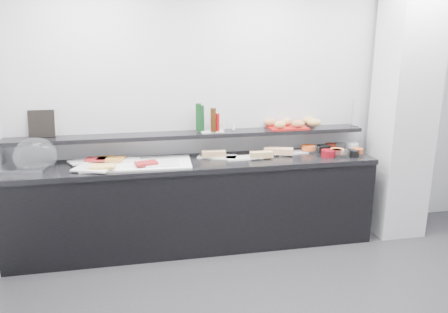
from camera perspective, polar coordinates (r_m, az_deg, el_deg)
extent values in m
cube|color=#BABCC2|center=(4.63, 4.15, 6.21)|extent=(5.00, 0.02, 2.70)
cube|color=silver|center=(4.94, 22.40, 5.68)|extent=(0.50, 0.50, 2.70)
cube|color=black|center=(4.45, -3.81, -6.50)|extent=(3.60, 0.60, 0.85)
cube|color=black|center=(4.31, -3.92, -0.93)|extent=(3.62, 0.62, 0.05)
cube|color=black|center=(4.42, -4.27, 2.87)|extent=(3.60, 0.25, 0.04)
cube|color=#AFB1B6|center=(4.40, -24.61, -1.36)|extent=(0.51, 0.40, 0.04)
ellipsoid|color=silver|center=(4.37, -23.39, 0.11)|extent=(0.45, 0.38, 0.34)
cube|color=white|center=(4.26, -11.21, -0.91)|extent=(1.04, 0.53, 0.01)
cube|color=white|center=(4.42, -17.89, -0.58)|extent=(0.31, 0.27, 0.01)
cube|color=maroon|center=(4.38, -16.38, -0.37)|extent=(0.22, 0.16, 0.02)
cube|color=white|center=(4.37, -13.09, -0.41)|extent=(0.33, 0.26, 0.01)
cube|color=orange|center=(4.36, -14.58, -0.29)|extent=(0.28, 0.21, 0.02)
cube|color=white|center=(4.15, -16.76, -1.49)|extent=(0.39, 0.33, 0.01)
cube|color=#F4CE5E|center=(4.12, -15.53, -1.26)|extent=(0.24, 0.17, 0.02)
cube|color=white|center=(4.17, -8.05, -0.92)|extent=(0.32, 0.21, 0.01)
cube|color=maroon|center=(4.14, -10.13, -0.85)|extent=(0.22, 0.17, 0.02)
cube|color=white|center=(4.43, -0.86, -0.02)|extent=(0.42, 0.29, 0.01)
cube|color=tan|center=(4.39, -1.35, 0.35)|extent=(0.25, 0.12, 0.06)
cylinder|color=#ADAFB4|center=(4.37, -1.14, -0.06)|extent=(0.15, 0.07, 0.01)
cube|color=white|center=(4.39, 2.61, -0.16)|extent=(0.36, 0.16, 0.01)
cube|color=tan|center=(4.37, 4.92, 0.25)|extent=(0.23, 0.09, 0.06)
cylinder|color=#ADAFB4|center=(4.30, 4.09, -0.34)|extent=(0.16, 0.02, 0.01)
cube|color=white|center=(4.64, 8.75, 0.52)|extent=(0.37, 0.20, 0.01)
cube|color=#E1A576|center=(4.54, 7.14, 0.74)|extent=(0.31, 0.22, 0.06)
cylinder|color=silver|center=(4.46, 6.13, 0.16)|extent=(0.16, 0.02, 0.01)
cylinder|color=white|center=(4.73, 11.54, 1.00)|extent=(0.16, 0.16, 0.07)
cylinder|color=orange|center=(4.72, 10.96, 1.15)|extent=(0.17, 0.17, 0.05)
cylinder|color=black|center=(4.76, 12.87, 1.01)|extent=(0.17, 0.17, 0.07)
cylinder|color=#5F170D|center=(4.84, 13.78, 1.34)|extent=(0.15, 0.15, 0.05)
cylinder|color=silver|center=(4.88, 15.12, 1.20)|extent=(0.25, 0.25, 0.07)
cylinder|color=silver|center=(4.93, 16.39, 1.42)|extent=(0.15, 0.15, 0.05)
cylinder|color=maroon|center=(4.57, 13.42, 0.39)|extent=(0.17, 0.17, 0.07)
cylinder|color=#590E0C|center=(4.60, 14.49, 0.58)|extent=(0.13, 0.13, 0.05)
cylinder|color=white|center=(4.60, 15.12, 0.39)|extent=(0.19, 0.19, 0.07)
cylinder|color=#FE8A3E|center=(4.63, 14.55, 0.67)|extent=(0.17, 0.17, 0.05)
cylinder|color=black|center=(4.64, 16.55, 0.40)|extent=(0.14, 0.14, 0.07)
cylinder|color=#CB4A1B|center=(4.71, 17.09, 0.72)|extent=(0.13, 0.13, 0.05)
cube|color=black|center=(4.53, -22.73, 3.98)|extent=(0.24, 0.08, 0.26)
cube|color=beige|center=(4.54, -22.35, 4.05)|extent=(0.21, 0.06, 0.22)
cube|color=silver|center=(4.43, -1.62, 3.30)|extent=(0.24, 0.16, 0.01)
cylinder|color=#0F3818|center=(4.41, -3.01, 5.02)|extent=(0.08, 0.08, 0.26)
cylinder|color=#3A1E0A|center=(4.36, -1.41, 4.80)|extent=(0.07, 0.07, 0.24)
cylinder|color=#103E18|center=(4.41, -3.34, 5.14)|extent=(0.06, 0.06, 0.28)
cylinder|color=#AF0C0D|center=(4.40, -0.87, 4.49)|extent=(0.06, 0.06, 0.18)
cylinder|color=white|center=(4.47, -0.11, 3.94)|extent=(0.03, 0.03, 0.07)
cylinder|color=white|center=(4.47, 1.25, 3.95)|extent=(0.04, 0.04, 0.07)
cube|color=maroon|center=(4.66, 8.23, 3.79)|extent=(0.41, 0.29, 0.02)
ellipsoid|color=#B37044|center=(4.65, 6.06, 4.47)|extent=(0.14, 0.09, 0.08)
ellipsoid|color=tan|center=(4.71, 8.20, 4.53)|extent=(0.16, 0.14, 0.08)
ellipsoid|color=tan|center=(4.82, 11.06, 4.65)|extent=(0.15, 0.11, 0.08)
ellipsoid|color=tan|center=(4.53, 7.32, 4.15)|extent=(0.13, 0.09, 0.08)
ellipsoid|color=#B57345|center=(4.61, 9.63, 4.25)|extent=(0.16, 0.13, 0.08)
ellipsoid|color=tan|center=(4.71, 11.70, 4.37)|extent=(0.17, 0.13, 0.08)
cylinder|color=silver|center=(4.90, 16.83, 5.51)|extent=(0.09, 0.09, 0.30)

